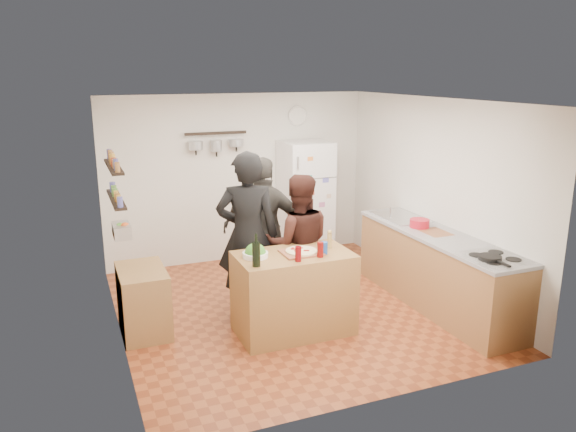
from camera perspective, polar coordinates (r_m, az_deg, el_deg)
name	(u,v)px	position (r m, az deg, el deg)	size (l,w,h in m)	color
room_shell	(279,203)	(6.89, -0.90, 1.37)	(4.20, 4.20, 4.20)	brown
prep_island	(294,293)	(6.22, 0.58, -7.85)	(1.25, 0.72, 0.91)	olive
pizza_board	(301,253)	(6.06, 1.36, -3.74)	(0.42, 0.34, 0.02)	brown
pizza	(301,251)	(6.06, 1.36, -3.57)	(0.34, 0.34, 0.02)	beige
salad_bowl	(255,255)	(5.95, -3.34, -3.95)	(0.27, 0.27, 0.05)	white
wine_bottle	(256,254)	(5.65, -3.25, -3.91)	(0.08, 0.08, 0.25)	black
wine_glass_near	(298,254)	(5.80, 1.04, -3.88)	(0.07, 0.07, 0.16)	#5D070A
wine_glass_far	(320,250)	(5.94, 3.30, -3.43)	(0.07, 0.07, 0.16)	#5F0908
pepper_mill	(329,241)	(6.25, 4.23, -2.53)	(0.05, 0.05, 0.16)	olive
salt_canister	(324,248)	(6.05, 3.66, -3.26)	(0.08, 0.08, 0.13)	navy
person_left	(248,236)	(6.47, -4.13, -2.01)	(0.72, 0.47, 1.97)	black
person_center	(298,244)	(6.62, 1.04, -2.89)	(0.82, 0.64, 1.68)	black
person_back	(265,229)	(6.99, -2.38, -1.37)	(1.06, 0.44, 1.81)	#2F2C29
counter_run	(437,271)	(7.13, 14.85, -5.38)	(0.63, 2.63, 0.90)	#9E7042
stove_top	(495,259)	(6.30, 20.26, -4.07)	(0.60, 0.62, 0.02)	white
skillet	(490,258)	(6.20, 19.83, -4.02)	(0.24, 0.24, 0.05)	black
sink	(400,217)	(7.65, 11.32, -0.14)	(0.50, 0.80, 0.03)	silver
cutting_board	(435,233)	(7.05, 14.73, -1.67)	(0.30, 0.40, 0.02)	brown
red_bowl	(420,223)	(7.21, 13.22, -0.72)	(0.24, 0.24, 0.10)	red
fridge	(305,201)	(8.55, 1.78, 1.58)	(0.70, 0.68, 1.80)	white
wall_clock	(297,116)	(8.66, 0.95, 10.13)	(0.30, 0.30, 0.03)	silver
spice_shelf_lower	(116,199)	(6.23, -17.06, 1.65)	(0.12, 1.00, 0.03)	black
spice_shelf_upper	(114,167)	(6.17, -17.30, 4.82)	(0.12, 1.00, 0.03)	black
produce_basket	(122,230)	(6.32, -16.55, -1.42)	(0.18, 0.35, 0.14)	silver
side_table	(143,301)	(6.45, -14.48, -8.33)	(0.50, 0.80, 0.73)	olive
pot_rack	(216,133)	(8.18, -7.34, 8.35)	(0.90, 0.04, 0.04)	black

